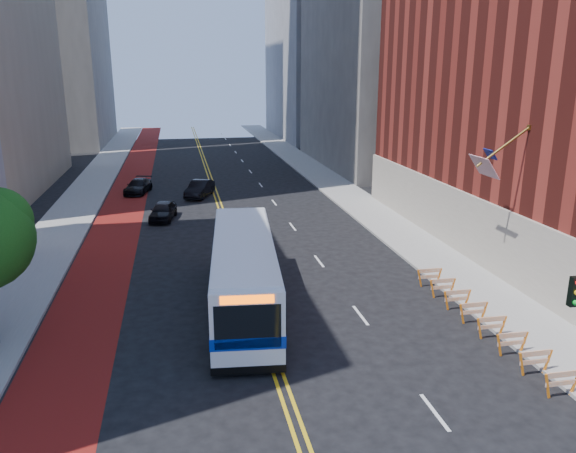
{
  "coord_description": "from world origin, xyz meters",
  "views": [
    {
      "loc": [
        -3.38,
        -17.44,
        11.28
      ],
      "look_at": [
        1.67,
        8.0,
        4.02
      ],
      "focal_mm": 35.0,
      "sensor_mm": 36.0,
      "label": 1
    }
  ],
  "objects_px": {
    "car_c": "(138,186)",
    "transit_bus": "(244,272)",
    "car_a": "(163,211)",
    "car_b": "(200,189)"
  },
  "relations": [
    {
      "from": "transit_bus",
      "to": "car_b",
      "type": "relative_size",
      "value": 2.91
    },
    {
      "from": "car_b",
      "to": "car_a",
      "type": "bearing_deg",
      "value": -91.51
    },
    {
      "from": "car_a",
      "to": "car_b",
      "type": "distance_m",
      "value": 8.35
    },
    {
      "from": "car_c",
      "to": "transit_bus",
      "type": "bearing_deg",
      "value": -63.68
    },
    {
      "from": "car_a",
      "to": "car_c",
      "type": "bearing_deg",
      "value": 113.82
    },
    {
      "from": "transit_bus",
      "to": "car_a",
      "type": "distance_m",
      "value": 18.54
    },
    {
      "from": "transit_bus",
      "to": "car_b",
      "type": "bearing_deg",
      "value": 97.83
    },
    {
      "from": "transit_bus",
      "to": "car_b",
      "type": "distance_m",
      "value": 25.78
    },
    {
      "from": "car_b",
      "to": "car_c",
      "type": "xyz_separation_m",
      "value": [
        -5.65,
        2.74,
        -0.09
      ]
    },
    {
      "from": "car_a",
      "to": "car_c",
      "type": "xyz_separation_m",
      "value": [
        -2.47,
        10.46,
        -0.05
      ]
    }
  ]
}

